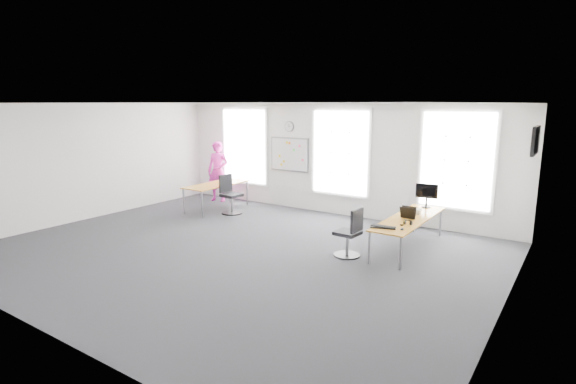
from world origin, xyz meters
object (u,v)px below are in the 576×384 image
Objects in this scene: desk_left at (217,186)px; chair_left at (230,197)px; keyboard at (383,227)px; monitor at (427,193)px; desk_right at (409,220)px; headphones at (408,222)px; chair_right at (350,235)px; person at (218,171)px.

desk_left is 0.70m from chair_left.
desk_left is 4.23× the size of keyboard.
desk_left is 3.70× the size of monitor.
keyboard is (-0.16, -1.02, 0.05)m from desk_right.
headphones is 1.72m from monitor.
desk_left is at bearing -179.98° from monitor.
chair_right is 0.92× the size of chair_left.
chair_left is at bearing 147.60° from keyboard.
person reaches higher than chair_right.
desk_right is 16.42× the size of headphones.
chair_left reaches higher than keyboard.
person reaches higher than headphones.
keyboard reaches higher than desk_right.
person is (-6.54, 1.32, 0.31)m from desk_right.
desk_right is at bearing 113.24° from headphones.
chair_right reaches higher than keyboard.
headphones is at bearing -91.44° from monitor.
monitor is at bearing 164.93° from chair_right.
person is 3.39× the size of monitor.
desk_left is 1.88× the size of chair_left.
monitor reaches higher than desk_right.
person is at bearing 168.62° from desk_right.
monitor is at bearing 68.21° from keyboard.
chair_right is (5.01, -1.58, -0.24)m from desk_left.
person is at bearing 56.98° from chair_left.
headphones reaches higher than desk_right.
monitor is at bearing 90.41° from desk_right.
chair_right reaches higher than headphones.
chair_left is 1.96× the size of monitor.
chair_left reaches higher than desk_left.
chair_left reaches higher than chair_right.
keyboard is at bearing -100.74° from chair_left.
keyboard is 0.57m from headphones.
person is (-5.74, 2.45, 0.49)m from chair_right.
keyboard is (0.63, 0.11, 0.24)m from chair_right.
monitor is (6.53, -0.17, 0.06)m from person.
desk_left is at bearing -103.65° from chair_right.
desk_right is 5.16m from chair_left.
headphones reaches higher than keyboard.
chair_left is at bearing -177.25° from monitor.
chair_left is at bearing -104.06° from chair_right.
chair_left is (0.65, -0.17, -0.21)m from desk_left.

